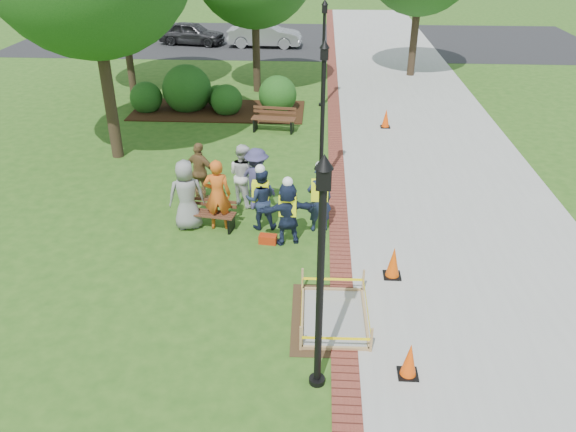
# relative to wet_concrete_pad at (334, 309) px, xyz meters

# --- Properties ---
(ground) EXTENTS (100.00, 100.00, 0.00)m
(ground) POSITION_rel_wet_concrete_pad_xyz_m (-1.56, 1.24, -0.23)
(ground) COLOR #285116
(ground) RESTS_ON ground
(sidewalk) EXTENTS (6.00, 60.00, 0.02)m
(sidewalk) POSITION_rel_wet_concrete_pad_xyz_m (3.44, 11.24, -0.22)
(sidewalk) COLOR #9E9E99
(sidewalk) RESTS_ON ground
(brick_edging) EXTENTS (0.50, 60.00, 0.03)m
(brick_edging) POSITION_rel_wet_concrete_pad_xyz_m (0.19, 11.24, -0.22)
(brick_edging) COLOR maroon
(brick_edging) RESTS_ON ground
(mulch_bed) EXTENTS (7.00, 3.00, 0.05)m
(mulch_bed) POSITION_rel_wet_concrete_pad_xyz_m (-4.56, 13.24, -0.21)
(mulch_bed) COLOR #381E0F
(mulch_bed) RESTS_ON ground
(parking_lot) EXTENTS (36.00, 12.00, 0.01)m
(parking_lot) POSITION_rel_wet_concrete_pad_xyz_m (-1.56, 28.24, -0.23)
(parking_lot) COLOR black
(parking_lot) RESTS_ON ground
(wet_concrete_pad) EXTENTS (1.74, 2.33, 0.55)m
(wet_concrete_pad) POSITION_rel_wet_concrete_pad_xyz_m (0.00, 0.00, 0.00)
(wet_concrete_pad) COLOR #47331E
(wet_concrete_pad) RESTS_ON ground
(bench_near) EXTENTS (1.43, 0.68, 0.74)m
(bench_near) POSITION_rel_wet_concrete_pad_xyz_m (-3.17, 3.53, 0.00)
(bench_near) COLOR brown
(bench_near) RESTS_ON ground
(bench_far) EXTENTS (1.67, 0.73, 0.87)m
(bench_far) POSITION_rel_wet_concrete_pad_xyz_m (-2.10, 10.93, 0.04)
(bench_far) COLOR #52341C
(bench_far) RESTS_ON ground
(cone_front) EXTENTS (0.36, 0.36, 0.71)m
(cone_front) POSITION_rel_wet_concrete_pad_xyz_m (1.28, -1.51, 0.11)
(cone_front) COLOR black
(cone_front) RESTS_ON ground
(cone_back) EXTENTS (0.39, 0.39, 0.77)m
(cone_back) POSITION_rel_wet_concrete_pad_xyz_m (1.32, 1.56, 0.14)
(cone_back) COLOR black
(cone_back) RESTS_ON ground
(cone_far) EXTENTS (0.37, 0.37, 0.72)m
(cone_far) POSITION_rel_wet_concrete_pad_xyz_m (2.11, 11.58, 0.11)
(cone_far) COLOR black
(cone_far) RESTS_ON ground
(toolbox) EXTENTS (0.46, 0.29, 0.22)m
(toolbox) POSITION_rel_wet_concrete_pad_xyz_m (-1.58, 2.86, -0.13)
(toolbox) COLOR #AA2A0D
(toolbox) RESTS_ON ground
(lamp_near) EXTENTS (0.28, 0.28, 4.26)m
(lamp_near) POSITION_rel_wet_concrete_pad_xyz_m (-0.31, -1.76, 2.25)
(lamp_near) COLOR black
(lamp_near) RESTS_ON ground
(lamp_mid) EXTENTS (0.28, 0.28, 4.26)m
(lamp_mid) POSITION_rel_wet_concrete_pad_xyz_m (-0.31, 6.24, 2.25)
(lamp_mid) COLOR black
(lamp_mid) RESTS_ON ground
(lamp_far) EXTENTS (0.28, 0.28, 4.26)m
(lamp_far) POSITION_rel_wet_concrete_pad_xyz_m (-0.31, 14.24, 2.25)
(lamp_far) COLOR black
(lamp_far) RESTS_ON ground
(shrub_a) EXTENTS (1.31, 1.31, 1.31)m
(shrub_a) POSITION_rel_wet_concrete_pad_xyz_m (-7.49, 13.06, -0.23)
(shrub_a) COLOR #194814
(shrub_a) RESTS_ON ground
(shrub_b) EXTENTS (1.99, 1.99, 1.99)m
(shrub_b) POSITION_rel_wet_concrete_pad_xyz_m (-5.86, 13.41, -0.23)
(shrub_b) COLOR #194814
(shrub_b) RESTS_ON ground
(shrub_c) EXTENTS (1.28, 1.28, 1.28)m
(shrub_c) POSITION_rel_wet_concrete_pad_xyz_m (-4.17, 12.94, -0.23)
(shrub_c) COLOR #194814
(shrub_c) RESTS_ON ground
(shrub_d) EXTENTS (1.55, 1.55, 1.55)m
(shrub_d) POSITION_rel_wet_concrete_pad_xyz_m (-2.14, 13.47, -0.23)
(shrub_d) COLOR #194814
(shrub_d) RESTS_ON ground
(shrub_e) EXTENTS (0.96, 0.96, 0.96)m
(shrub_e) POSITION_rel_wet_concrete_pad_xyz_m (-4.70, 13.92, -0.23)
(shrub_e) COLOR #194814
(shrub_e) RESTS_ON ground
(casual_person_a) EXTENTS (0.68, 0.54, 1.85)m
(casual_person_a) POSITION_rel_wet_concrete_pad_xyz_m (-3.70, 3.54, 0.69)
(casual_person_a) COLOR gray
(casual_person_a) RESTS_ON ground
(casual_person_b) EXTENTS (0.63, 0.44, 1.89)m
(casual_person_b) POSITION_rel_wet_concrete_pad_xyz_m (-2.91, 3.56, 0.71)
(casual_person_b) COLOR #CC5518
(casual_person_b) RESTS_ON ground
(casual_person_c) EXTENTS (0.66, 0.63, 1.75)m
(casual_person_c) POSITION_rel_wet_concrete_pad_xyz_m (-2.45, 4.97, 0.64)
(casual_person_c) COLOR silver
(casual_person_c) RESTS_ON ground
(casual_person_d) EXTENTS (0.64, 0.55, 1.71)m
(casual_person_d) POSITION_rel_wet_concrete_pad_xyz_m (-3.66, 5.13, 0.62)
(casual_person_d) COLOR brown
(casual_person_d) RESTS_ON ground
(casual_person_e) EXTENTS (0.67, 0.62, 1.77)m
(casual_person_e) POSITION_rel_wet_concrete_pad_xyz_m (-2.03, 4.65, 0.65)
(casual_person_e) COLOR #3A3760
(casual_person_e) RESTS_ON ground
(hivis_worker_a) EXTENTS (0.59, 0.47, 1.77)m
(hivis_worker_a) POSITION_rel_wet_concrete_pad_xyz_m (-1.10, 2.93, 0.65)
(hivis_worker_a) COLOR #161F3B
(hivis_worker_a) RESTS_ON ground
(hivis_worker_b) EXTENTS (0.64, 0.49, 1.91)m
(hivis_worker_b) POSITION_rel_wet_concrete_pad_xyz_m (-0.34, 3.59, 0.71)
(hivis_worker_b) COLOR #191A41
(hivis_worker_b) RESTS_ON ground
(hivis_worker_c) EXTENTS (0.55, 0.39, 1.76)m
(hivis_worker_c) POSITION_rel_wet_concrete_pad_xyz_m (-1.82, 3.64, 0.65)
(hivis_worker_c) COLOR #161639
(hivis_worker_c) RESTS_ON ground
(parked_car_a) EXTENTS (2.76, 4.88, 1.50)m
(parked_car_a) POSITION_rel_wet_concrete_pad_xyz_m (-8.43, 26.40, -0.23)
(parked_car_a) COLOR #2B2A2D
(parked_car_a) RESTS_ON ground
(parked_car_b) EXTENTS (2.30, 4.94, 1.59)m
(parked_car_b) POSITION_rel_wet_concrete_pad_xyz_m (-3.86, 25.97, -0.23)
(parked_car_b) COLOR #A1A0A5
(parked_car_b) RESTS_ON ground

